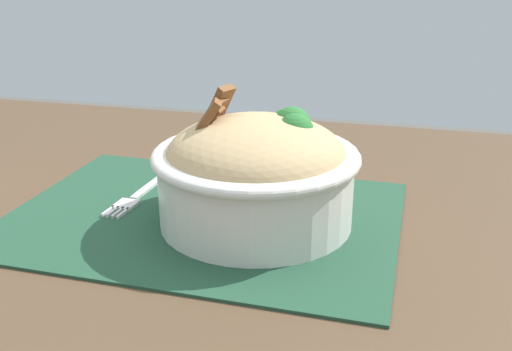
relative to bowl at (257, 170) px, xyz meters
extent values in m
cube|color=#4C3826|center=(0.09, 0.00, -0.07)|extent=(1.36, 0.80, 0.03)
cube|color=#1E422D|center=(0.06, 0.00, -0.06)|extent=(0.41, 0.30, 0.00)
cylinder|color=silver|center=(0.00, 0.00, -0.02)|extent=(0.20, 0.20, 0.08)
torus|color=silver|center=(0.00, 0.00, 0.01)|extent=(0.21, 0.21, 0.01)
ellipsoid|color=tan|center=(0.00, 0.00, 0.02)|extent=(0.20, 0.20, 0.07)
sphere|color=#28672D|center=(-0.02, -0.05, 0.04)|extent=(0.03, 0.03, 0.03)
sphere|color=#28672D|center=(-0.03, -0.03, 0.04)|extent=(0.04, 0.04, 0.04)
sphere|color=#28672D|center=(-0.04, -0.01, 0.04)|extent=(0.04, 0.04, 0.04)
cylinder|color=orange|center=(-0.02, 0.03, 0.03)|extent=(0.03, 0.03, 0.01)
cube|color=brown|center=(0.05, -0.02, 0.05)|extent=(0.04, 0.03, 0.06)
cube|color=brown|center=(0.05, -0.01, 0.05)|extent=(0.04, 0.03, 0.05)
cube|color=brown|center=(0.05, 0.00, 0.04)|extent=(0.04, 0.02, 0.04)
cube|color=brown|center=(0.05, 0.01, 0.05)|extent=(0.04, 0.03, 0.05)
cube|color=silver|center=(0.14, -0.06, -0.05)|extent=(0.01, 0.06, 0.00)
cube|color=silver|center=(0.15, -0.02, -0.05)|extent=(0.01, 0.01, 0.00)
cube|color=silver|center=(0.15, 0.00, -0.05)|extent=(0.02, 0.03, 0.00)
cube|color=silver|center=(0.16, 0.02, -0.05)|extent=(0.00, 0.02, 0.00)
cube|color=silver|center=(0.15, 0.02, -0.05)|extent=(0.00, 0.02, 0.00)
cube|color=silver|center=(0.15, 0.02, -0.05)|extent=(0.00, 0.02, 0.00)
cube|color=silver|center=(0.14, 0.02, -0.05)|extent=(0.00, 0.02, 0.00)
camera|label=1|loc=(-0.14, 0.53, 0.21)|focal=41.44mm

